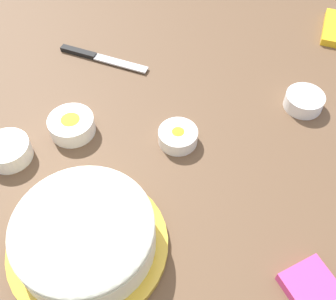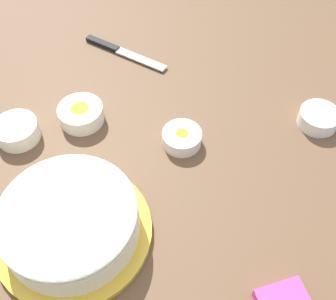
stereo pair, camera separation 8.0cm
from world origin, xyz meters
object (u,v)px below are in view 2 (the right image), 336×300
object	(u,v)px
spreading_knife	(118,50)
sprinkle_bowl_yellow	(81,114)
sprinkle_bowl_pink	(17,130)
sprinkle_bowl_orange	(182,138)
sprinkle_bowl_blue	(319,118)
frosted_cake	(70,222)

from	to	relation	value
spreading_knife	sprinkle_bowl_yellow	distance (m)	0.24
spreading_knife	sprinkle_bowl_pink	bearing A→B (deg)	-29.34
sprinkle_bowl_orange	sprinkle_bowl_blue	world-z (taller)	sprinkle_bowl_blue
frosted_cake	sprinkle_bowl_yellow	world-z (taller)	frosted_cake
sprinkle_bowl_pink	spreading_knife	bearing A→B (deg)	150.66
frosted_cake	sprinkle_bowl_orange	size ratio (longest dim) A/B	3.40
frosted_cake	sprinkle_bowl_orange	distance (m)	0.29
frosted_cake	sprinkle_bowl_yellow	xyz separation A→B (m)	(-0.27, -0.04, -0.02)
frosted_cake	sprinkle_bowl_orange	xyz separation A→B (m)	(-0.22, 0.18, -0.03)
frosted_cake	spreading_knife	bearing A→B (deg)	-179.91
sprinkle_bowl_orange	sprinkle_bowl_yellow	xyz separation A→B (m)	(-0.04, -0.22, 0.00)
frosted_cake	sprinkle_bowl_blue	xyz separation A→B (m)	(-0.30, 0.47, -0.03)
sprinkle_bowl_orange	sprinkle_bowl_pink	xyz separation A→B (m)	(0.01, -0.35, 0.00)
spreading_knife	sprinkle_bowl_orange	size ratio (longest dim) A/B	2.68
sprinkle_bowl_orange	sprinkle_bowl_yellow	world-z (taller)	sprinkle_bowl_yellow
sprinkle_bowl_orange	frosted_cake	bearing A→B (deg)	-38.56
sprinkle_bowl_pink	frosted_cake	bearing A→B (deg)	38.17
frosted_cake	spreading_knife	world-z (taller)	frosted_cake
sprinkle_bowl_pink	sprinkle_bowl_orange	bearing A→B (deg)	92.05
spreading_knife	frosted_cake	bearing A→B (deg)	0.09
frosted_cake	sprinkle_bowl_pink	size ratio (longest dim) A/B	3.06
sprinkle_bowl_orange	sprinkle_bowl_pink	size ratio (longest dim) A/B	0.90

